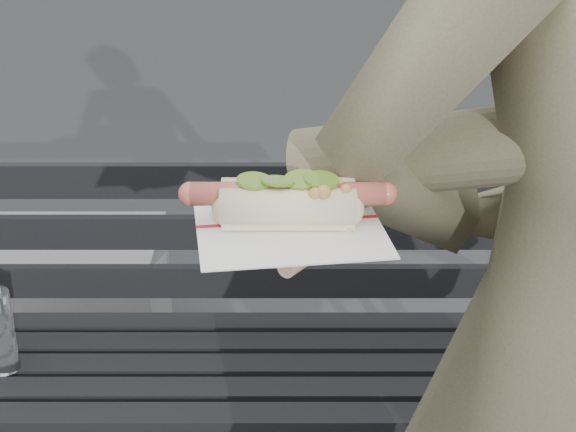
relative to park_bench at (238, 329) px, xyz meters
name	(u,v)px	position (x,y,z in m)	size (l,w,h in m)	color
park_bench	(238,329)	(0.00, 0.00, 0.00)	(1.50, 0.44, 0.88)	black
held_hotdog	(458,163)	(0.30, -0.82, 0.72)	(0.62, 0.31, 0.20)	#4E4C34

